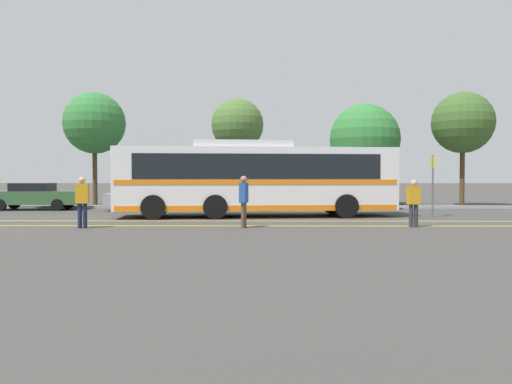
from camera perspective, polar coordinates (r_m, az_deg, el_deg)
The scene contains 16 objects.
ground_plane at distance 21.99m, azimuth 2.79°, elevation -2.75°, with size 220.00×220.00×0.00m, color #423F3D.
lane_strip_0 at distance 19.50m, azimuth -0.07°, elevation -3.33°, with size 0.20×31.87×0.01m, color gold.
lane_strip_1 at distance 17.57m, azimuth -0.14°, elevation -3.89°, with size 0.20×31.87×0.01m, color gold.
curb_strip at distance 27.27m, azimuth 0.12°, elevation -1.72°, with size 39.87×0.36×0.15m, color #99999E.
transit_bus at distance 21.62m, azimuth -0.03°, elevation 1.66°, with size 12.35×3.71×3.26m.
parked_car_0 at distance 28.41m, azimuth -23.96°, elevation -0.42°, with size 4.68×1.96×1.40m.
parked_car_1 at distance 26.31m, azimuth -12.54°, elevation -0.57°, with size 4.06×2.25×1.32m.
parked_car_2 at distance 25.85m, azimuth -2.23°, elevation -0.47°, with size 4.19×1.96×1.43m.
pedestrian_0 at distance 16.86m, azimuth -1.41°, elevation -0.71°, with size 0.31×0.46×1.76m.
pedestrian_1 at distance 17.71m, azimuth -19.24°, elevation -0.75°, with size 0.44×0.26×1.73m.
pedestrian_2 at distance 17.92m, azimuth 17.58°, elevation -0.93°, with size 0.43×0.24×1.62m.
bus_stop_sign at distance 22.85m, azimuth 19.55°, elevation 1.53°, with size 0.07×0.40×2.67m.
tree_0 at distance 31.35m, azimuth 12.32°, elevation 5.91°, with size 4.28×4.28×6.17m.
tree_1 at distance 31.72m, azimuth 22.56°, elevation 7.30°, with size 3.56×3.56×6.66m.
tree_2 at distance 32.10m, azimuth -2.14°, elevation 7.65°, with size 3.33×3.33×6.72m.
tree_3 at distance 32.54m, azimuth -17.98°, elevation 7.47°, with size 3.77×3.77×6.92m.
Camera 1 is at (-0.84, -21.91, 1.74)m, focal length 35.00 mm.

